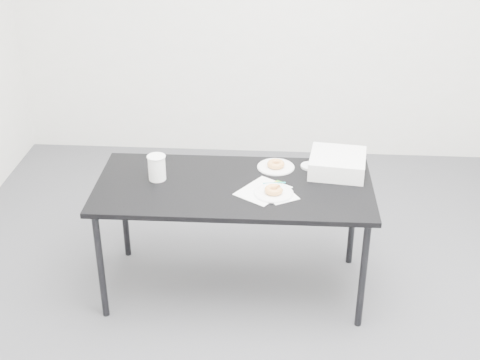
# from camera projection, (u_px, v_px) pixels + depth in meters

# --- Properties ---
(floor) EXTENTS (4.00, 4.00, 0.00)m
(floor) POSITION_uv_depth(u_px,v_px,m) (259.00, 303.00, 3.79)
(floor) COLOR #48484D
(floor) RESTS_ON ground
(table) EXTENTS (1.50, 0.71, 0.68)m
(table) POSITION_uv_depth(u_px,v_px,m) (234.00, 193.00, 3.63)
(table) COLOR black
(table) RESTS_ON floor
(scorecard) EXTENTS (0.32, 0.33, 0.00)m
(scorecard) POSITION_uv_depth(u_px,v_px,m) (263.00, 191.00, 3.54)
(scorecard) COLOR white
(scorecard) RESTS_ON table
(logo_patch) EXTENTS (0.06, 0.06, 0.00)m
(logo_patch) POSITION_uv_depth(u_px,v_px,m) (278.00, 183.00, 3.62)
(logo_patch) COLOR green
(logo_patch) RESTS_ON scorecard
(pen) EXTENTS (0.12, 0.03, 0.01)m
(pen) POSITION_uv_depth(u_px,v_px,m) (274.00, 183.00, 3.61)
(pen) COLOR #0C8A8E
(pen) RESTS_ON scorecard
(napkin) EXTENTS (0.20, 0.20, 0.00)m
(napkin) POSITION_uv_depth(u_px,v_px,m) (281.00, 196.00, 3.49)
(napkin) COLOR white
(napkin) RESTS_ON table
(plate_near) EXTENTS (0.21, 0.21, 0.01)m
(plate_near) POSITION_uv_depth(u_px,v_px,m) (274.00, 193.00, 3.51)
(plate_near) COLOR white
(plate_near) RESTS_ON napkin
(donut_near) EXTENTS (0.13, 0.13, 0.03)m
(donut_near) POSITION_uv_depth(u_px,v_px,m) (274.00, 190.00, 3.50)
(donut_near) COLOR #E28C47
(donut_near) RESTS_ON plate_near
(plate_far) EXTENTS (0.21, 0.21, 0.01)m
(plate_far) POSITION_uv_depth(u_px,v_px,m) (276.00, 167.00, 3.78)
(plate_far) COLOR white
(plate_far) RESTS_ON table
(donut_far) EXTENTS (0.11, 0.11, 0.03)m
(donut_far) POSITION_uv_depth(u_px,v_px,m) (276.00, 164.00, 3.77)
(donut_far) COLOR #E28C47
(donut_far) RESTS_ON plate_far
(coffee_cup) EXTENTS (0.09, 0.09, 0.14)m
(coffee_cup) POSITION_uv_depth(u_px,v_px,m) (157.00, 168.00, 3.63)
(coffee_cup) COLOR white
(coffee_cup) RESTS_ON table
(cup_lid) EXTENTS (0.10, 0.10, 0.01)m
(cup_lid) POSITION_uv_depth(u_px,v_px,m) (310.00, 166.00, 3.78)
(cup_lid) COLOR white
(cup_lid) RESTS_ON table
(bakery_box) EXTENTS (0.34, 0.34, 0.10)m
(bakery_box) POSITION_uv_depth(u_px,v_px,m) (337.00, 163.00, 3.72)
(bakery_box) COLOR white
(bakery_box) RESTS_ON table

